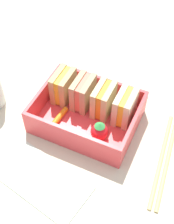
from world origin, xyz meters
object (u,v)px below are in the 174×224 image
sandwich_left (63,86)px  folded_napkin (43,180)px  chopstick_pair (165,159)px  strawberry_far_left (99,131)px  sandwich_center_right (125,107)px  sandwich_center (104,100)px  sandwich_center_left (83,93)px  carrot_stick_far_left (59,118)px

sandwich_left → folded_napkin: bearing=-74.1°
chopstick_pair → sandwich_left: bearing=167.7°
strawberry_far_left → folded_napkin: (-5.03, -10.92, -2.64)cm
sandwich_left → sandwich_center_right: (12.10, 0.00, 0.00)cm
sandwich_left → sandwich_center: size_ratio=1.00×
sandwich_center_left → sandwich_center: same height
sandwich_center → strawberry_far_left: sandwich_center is taller
sandwich_left → chopstick_pair: size_ratio=0.31×
sandwich_center_right → folded_napkin: size_ratio=0.40×
sandwich_center_right → strawberry_far_left: sandwich_center_right is taller
sandwich_center_right → carrot_stick_far_left: sandwich_center_right is taller
sandwich_center → strawberry_far_left: (1.72, -5.73, -1.35)cm
sandwich_center → carrot_stick_far_left: bearing=-140.7°
sandwich_center_right → carrot_stick_far_left: (-10.46, -5.26, -2.49)cm
strawberry_far_left → sandwich_center_left: bearing=135.1°
sandwich_center_left → strawberry_far_left: 8.23cm
sandwich_left → sandwich_center: bearing=0.0°
sandwich_left → sandwich_center_left: bearing=0.0°
carrot_stick_far_left → chopstick_pair: size_ratio=0.26×
strawberry_far_left → chopstick_pair: 11.85cm
sandwich_left → folded_napkin: 17.77cm
sandwich_center_left → strawberry_far_left: (5.75, -5.73, -1.35)cm
sandwich_center → sandwich_center_right: bearing=0.0°
sandwich_center_left → carrot_stick_far_left: bearing=-114.5°
folded_napkin → carrot_stick_far_left: bearing=105.3°
sandwich_center → folded_napkin: sandwich_center is taller
sandwich_left → sandwich_center_left: (4.03, 0.00, 0.00)cm
sandwich_center_left → folded_napkin: 17.14cm
sandwich_center_left → chopstick_pair: (17.29, -4.65, -3.84)cm
sandwich_center_left → carrot_stick_far_left: 6.29cm
sandwich_left → sandwich_center_right: bearing=0.0°
sandwich_center_left → strawberry_far_left: bearing=-44.9°
sandwich_left → chopstick_pair: 22.16cm
strawberry_far_left → carrot_stick_far_left: bearing=176.7°
sandwich_left → sandwich_center_left: size_ratio=1.00×
folded_napkin → sandwich_left: bearing=105.9°
sandwich_center_right → folded_napkin: bearing=-113.8°
carrot_stick_far_left → strawberry_far_left: strawberry_far_left is taller
chopstick_pair → sandwich_center: bearing=160.7°
sandwich_center_right → carrot_stick_far_left: size_ratio=1.22×
carrot_stick_far_left → strawberry_far_left: size_ratio=1.34×
carrot_stick_far_left → folded_napkin: bearing=-74.7°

